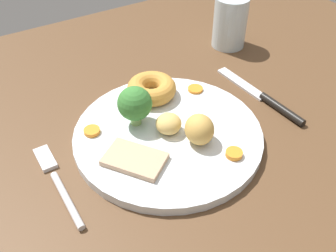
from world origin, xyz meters
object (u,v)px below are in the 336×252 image
at_px(knife, 266,99).
at_px(yorkshire_pudding, 152,88).
at_px(roast_potato_left, 199,129).
at_px(carrot_coin_side, 195,89).
at_px(water_glass, 230,22).
at_px(broccoli_floret, 135,104).
at_px(carrot_coin_front, 92,131).
at_px(dinner_plate, 168,135).
at_px(meat_slice_main, 135,159).
at_px(fork, 57,181).
at_px(carrot_coin_back, 234,154).
at_px(roast_potato_right, 169,124).

bearing_deg(knife, yorkshire_pudding, 56.29).
bearing_deg(roast_potato_left, carrot_coin_side, 57.99).
xyz_separation_m(yorkshire_pudding, water_glass, (0.22, 0.08, 0.02)).
bearing_deg(broccoli_floret, carrot_coin_front, 167.88).
xyz_separation_m(dinner_plate, roast_potato_left, (0.03, -0.04, 0.03)).
distance_m(meat_slice_main, water_glass, 0.37).
height_order(dinner_plate, knife, dinner_plate).
bearing_deg(fork, carrot_coin_back, -112.66).
xyz_separation_m(dinner_plate, fork, (-0.16, 0.00, -0.00)).
bearing_deg(carrot_coin_back, carrot_coin_side, 75.28).
bearing_deg(broccoli_floret, carrot_coin_side, 10.65).
xyz_separation_m(roast_potato_left, roast_potato_right, (-0.03, 0.04, -0.01)).
bearing_deg(dinner_plate, yorkshire_pudding, 75.72).
bearing_deg(carrot_coin_side, roast_potato_right, -144.81).
bearing_deg(knife, fork, 85.07).
height_order(dinner_plate, yorkshire_pudding, yorkshire_pudding).
xyz_separation_m(dinner_plate, knife, (0.18, -0.01, -0.00)).
distance_m(carrot_coin_back, knife, 0.15).
xyz_separation_m(roast_potato_right, carrot_coin_side, (0.09, 0.06, -0.01)).
xyz_separation_m(carrot_coin_front, carrot_coin_back, (0.14, -0.14, 0.00)).
bearing_deg(dinner_plate, meat_slice_main, -157.73).
bearing_deg(carrot_coin_side, meat_slice_main, -150.15).
xyz_separation_m(meat_slice_main, broccoli_floret, (0.04, 0.07, 0.03)).
relative_size(yorkshire_pudding, carrot_coin_side, 3.18).
xyz_separation_m(roast_potato_right, carrot_coin_back, (0.05, -0.09, -0.01)).
xyz_separation_m(carrot_coin_front, water_glass, (0.33, 0.12, 0.03)).
height_order(dinner_plate, roast_potato_left, roast_potato_left).
height_order(roast_potato_left, carrot_coin_side, roast_potato_left).
height_order(carrot_coin_side, broccoli_floret, broccoli_floret).
bearing_deg(fork, carrot_coin_side, -76.96).
relative_size(meat_slice_main, knife, 0.42).
height_order(roast_potato_left, knife, roast_potato_left).
xyz_separation_m(dinner_plate, carrot_coin_side, (0.09, 0.06, 0.01)).
distance_m(carrot_coin_side, broccoli_floret, 0.13).
relative_size(broccoli_floret, knife, 0.32).
bearing_deg(roast_potato_right, roast_potato_left, -56.70).
bearing_deg(carrot_coin_front, carrot_coin_back, -44.17).
relative_size(yorkshire_pudding, carrot_coin_front, 3.36).
relative_size(roast_potato_left, roast_potato_right, 1.20).
bearing_deg(carrot_coin_back, roast_potato_left, 116.58).
distance_m(fork, knife, 0.34).
height_order(dinner_plate, broccoli_floret, broccoli_floret).
bearing_deg(water_glass, carrot_coin_back, -126.54).
distance_m(yorkshire_pudding, carrot_coin_front, 0.12).
bearing_deg(meat_slice_main, knife, 4.91).
bearing_deg(roast_potato_right, water_glass, 35.47).
bearing_deg(dinner_plate, roast_potato_left, -55.58).
xyz_separation_m(dinner_plate, water_glass, (0.24, 0.17, 0.04)).
bearing_deg(roast_potato_right, fork, 179.70).
xyz_separation_m(fork, water_glass, (0.40, 0.17, 0.04)).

